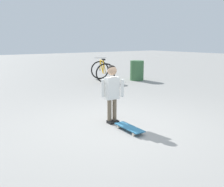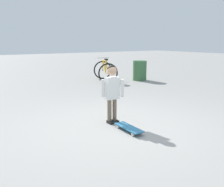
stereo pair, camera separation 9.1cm
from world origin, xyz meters
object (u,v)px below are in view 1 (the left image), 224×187
Objects in this scene: child_person at (112,88)px; trash_bin at (137,70)px; bicycle_near at (103,71)px; skateboard at (129,128)px.

trash_bin is at bearing -135.70° from child_person.
child_person is at bearing 58.87° from bicycle_near.
child_person is 1.43× the size of trash_bin.
bicycle_near is at bearing -118.41° from skateboard.
trash_bin is at bearing -131.97° from skateboard.
bicycle_near is at bearing -26.05° from trash_bin.
skateboard is 5.41m from bicycle_near.
skateboard is (0.02, 0.53, -0.60)m from child_person.
skateboard is 0.84× the size of trash_bin.
trash_bin is (-1.18, 0.58, -0.01)m from bicycle_near.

